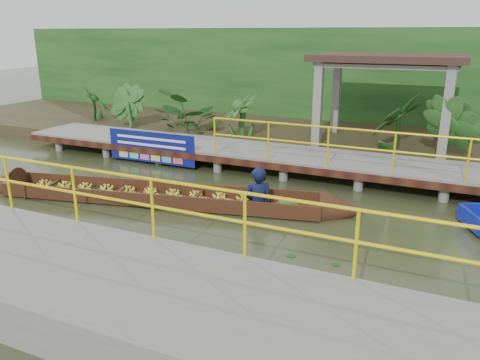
% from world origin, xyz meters
% --- Properties ---
extents(ground, '(80.00, 80.00, 0.00)m').
position_xyz_m(ground, '(0.00, 0.00, 0.00)').
color(ground, '#2C3219').
rests_on(ground, ground).
extents(land_strip, '(30.00, 8.00, 0.45)m').
position_xyz_m(land_strip, '(0.00, 7.50, 0.23)').
color(land_strip, '#312A18').
rests_on(land_strip, ground).
extents(far_dock, '(16.00, 2.06, 1.66)m').
position_xyz_m(far_dock, '(0.02, 3.43, 0.48)').
color(far_dock, slate).
rests_on(far_dock, ground).
extents(near_dock, '(18.00, 2.40, 1.73)m').
position_xyz_m(near_dock, '(1.00, -4.20, 0.30)').
color(near_dock, slate).
rests_on(near_dock, ground).
extents(pavilion, '(4.40, 3.00, 3.00)m').
position_xyz_m(pavilion, '(3.00, 6.30, 2.82)').
color(pavilion, slate).
rests_on(pavilion, ground).
extents(foliage_backdrop, '(30.00, 0.80, 4.00)m').
position_xyz_m(foliage_backdrop, '(0.00, 10.00, 2.00)').
color(foliage_backdrop, '#143E15').
rests_on(foliage_backdrop, ground).
extents(vendor_boat, '(9.43, 2.86, 2.24)m').
position_xyz_m(vendor_boat, '(-0.74, -0.03, 0.27)').
color(vendor_boat, '#341A0E').
rests_on(vendor_boat, ground).
extents(blue_banner, '(2.97, 0.04, 0.93)m').
position_xyz_m(blue_banner, '(-3.11, 2.48, 0.56)').
color(blue_banner, navy).
rests_on(blue_banner, ground).
extents(tropical_plants, '(14.38, 1.38, 1.72)m').
position_xyz_m(tropical_plants, '(-1.74, 5.30, 1.31)').
color(tropical_plants, '#143E15').
rests_on(tropical_plants, ground).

